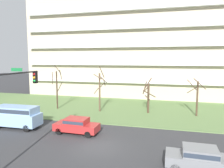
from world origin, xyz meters
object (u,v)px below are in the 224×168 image
at_px(sedan_red_near_left, 77,125).
at_px(traffic_signal_mast, 6,100).
at_px(tree_left, 100,90).
at_px(van_blue_center_right, 16,115).
at_px(sedan_gray_center_left, 200,158).
at_px(tree_right, 197,96).
at_px(tree_center, 148,96).
at_px(tree_far_left, 57,88).

relative_size(sedan_red_near_left, traffic_signal_mast, 0.66).
bearing_deg(traffic_signal_mast, sedan_red_near_left, 76.50).
relative_size(tree_left, van_blue_center_right, 1.22).
bearing_deg(traffic_signal_mast, tree_left, 85.53).
bearing_deg(traffic_signal_mast, sedan_gray_center_left, 12.49).
bearing_deg(traffic_signal_mast, tree_right, 50.81).
relative_size(tree_center, sedan_gray_center_left, 1.10).
xyz_separation_m(tree_right, van_blue_center_right, (-19.18, -9.84, -1.25)).
xyz_separation_m(tree_center, tree_right, (6.15, -0.01, 0.25)).
height_order(tree_right, sedan_red_near_left, tree_right).
relative_size(tree_far_left, tree_left, 1.03).
distance_m(tree_far_left, traffic_signal_mast, 17.23).
xyz_separation_m(tree_right, sedan_red_near_left, (-12.21, -9.84, -1.77)).
height_order(tree_far_left, sedan_gray_center_left, tree_far_left).
xyz_separation_m(van_blue_center_right, traffic_signal_mast, (5.23, -7.29, 3.23)).
xyz_separation_m(tree_right, sedan_gray_center_left, (-1.38, -14.34, -1.77)).
xyz_separation_m(sedan_red_near_left, van_blue_center_right, (-6.98, 0.00, 0.52)).
relative_size(tree_far_left, sedan_red_near_left, 1.47).
bearing_deg(tree_center, sedan_red_near_left, -121.61).
bearing_deg(tree_right, sedan_gray_center_left, -95.48).
bearing_deg(van_blue_center_right, tree_center, -143.72).
height_order(tree_right, sedan_gray_center_left, tree_right).
bearing_deg(tree_far_left, sedan_gray_center_left, -37.06).
bearing_deg(sedan_red_near_left, traffic_signal_mast, 78.44).
relative_size(tree_far_left, tree_center, 1.35).
bearing_deg(tree_far_left, tree_left, -0.14).
relative_size(tree_left, tree_right, 1.27).
bearing_deg(tree_center, tree_far_left, -176.46).
bearing_deg(tree_left, sedan_gray_center_left, -50.08).
distance_m(sedan_red_near_left, sedan_gray_center_left, 11.73).
xyz_separation_m(tree_far_left, sedan_red_near_left, (7.09, -9.03, -2.32)).
distance_m(tree_left, sedan_red_near_left, 9.31).
xyz_separation_m(tree_far_left, tree_left, (6.61, -0.02, -0.05)).
bearing_deg(traffic_signal_mast, tree_center, 65.50).
bearing_deg(van_blue_center_right, tree_right, -153.64).
height_order(tree_left, tree_center, tree_left).
height_order(tree_left, traffic_signal_mast, traffic_signal_mast).
xyz_separation_m(tree_far_left, tree_center, (13.15, 0.81, -0.80)).
bearing_deg(tree_center, sedan_gray_center_left, -71.59).
xyz_separation_m(tree_left, sedan_red_near_left, (0.48, -9.02, -2.27)).
relative_size(tree_right, sedan_red_near_left, 1.13).
bearing_deg(tree_right, tree_left, -176.30).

